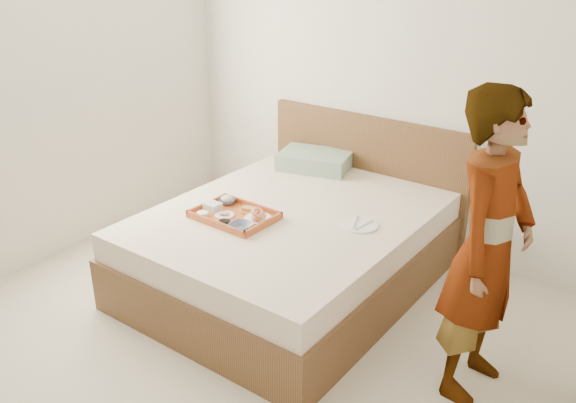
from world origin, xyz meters
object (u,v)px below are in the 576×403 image
at_px(dinner_plate, 360,225).
at_px(person, 488,249).
at_px(bed, 291,248).
at_px(tray, 234,215).

height_order(dinner_plate, person, person).
bearing_deg(bed, dinner_plate, 9.90).
height_order(bed, dinner_plate, dinner_plate).
distance_m(tray, dinner_plate, 0.79).
bearing_deg(tray, bed, 52.91).
height_order(tray, dinner_plate, tray).
relative_size(bed, tray, 3.99).
bearing_deg(person, dinner_plate, 72.88).
xyz_separation_m(dinner_plate, person, (0.89, -0.33, 0.26)).
relative_size(dinner_plate, person, 0.14).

